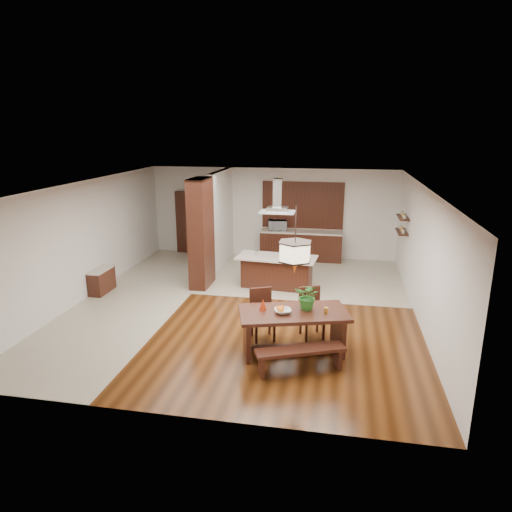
% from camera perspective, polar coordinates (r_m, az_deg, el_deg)
% --- Properties ---
extents(room_shell, '(9.00, 9.04, 2.92)m').
position_cam_1_polar(room_shell, '(10.52, -1.61, 4.34)').
color(room_shell, '#3B1D0A').
rests_on(room_shell, ground).
extents(tile_hallway, '(2.50, 9.00, 0.01)m').
position_cam_1_polar(tile_hallway, '(11.96, -14.58, -5.02)').
color(tile_hallway, '#BEB69F').
rests_on(tile_hallway, ground).
extents(tile_kitchen, '(5.50, 4.00, 0.01)m').
position_cam_1_polar(tile_kitchen, '(13.28, 6.01, -2.49)').
color(tile_kitchen, '#BEB69F').
rests_on(tile_kitchen, ground).
extents(soffit_band, '(8.00, 9.00, 0.02)m').
position_cam_1_polar(soffit_band, '(10.39, -1.65, 8.80)').
color(soffit_band, '#37170D').
rests_on(soffit_band, room_shell).
extents(partition_pier, '(0.45, 1.00, 2.90)m').
position_cam_1_polar(partition_pier, '(12.13, -6.89, 2.82)').
color(partition_pier, black).
rests_on(partition_pier, ground).
extents(partition_stub, '(0.18, 2.40, 2.90)m').
position_cam_1_polar(partition_stub, '(14.11, -4.37, 4.71)').
color(partition_stub, silver).
rests_on(partition_stub, ground).
extents(hallway_console, '(0.37, 0.88, 0.63)m').
position_cam_1_polar(hallway_console, '(12.49, -18.72, -2.95)').
color(hallway_console, black).
rests_on(hallway_console, ground).
extents(hallway_doorway, '(1.10, 0.20, 2.10)m').
position_cam_1_polar(hallway_doorway, '(15.59, -7.94, 4.17)').
color(hallway_doorway, black).
rests_on(hallway_doorway, ground).
extents(rear_counter, '(2.60, 0.62, 0.95)m').
position_cam_1_polar(rear_counter, '(14.79, 5.64, 1.33)').
color(rear_counter, black).
rests_on(rear_counter, ground).
extents(kitchen_window, '(2.60, 0.08, 1.50)m').
position_cam_1_polar(kitchen_window, '(14.78, 5.86, 6.37)').
color(kitchen_window, olive).
rests_on(kitchen_window, room_shell).
extents(shelf_lower, '(0.26, 0.90, 0.04)m').
position_cam_1_polar(shelf_lower, '(13.09, 17.75, 2.90)').
color(shelf_lower, black).
rests_on(shelf_lower, room_shell).
extents(shelf_upper, '(0.26, 0.90, 0.04)m').
position_cam_1_polar(shelf_upper, '(13.01, 17.90, 4.62)').
color(shelf_upper, black).
rests_on(shelf_upper, room_shell).
extents(dining_table, '(2.21, 1.53, 0.84)m').
position_cam_1_polar(dining_table, '(8.69, 4.68, -8.26)').
color(dining_table, black).
rests_on(dining_table, ground).
extents(dining_bench, '(1.59, 0.93, 0.45)m').
position_cam_1_polar(dining_bench, '(8.22, 5.53, -12.81)').
color(dining_bench, black).
rests_on(dining_bench, ground).
extents(dining_chair_left, '(0.60, 0.60, 1.04)m').
position_cam_1_polar(dining_chair_left, '(9.22, 0.88, -7.42)').
color(dining_chair_left, black).
rests_on(dining_chair_left, ground).
extents(dining_chair_right, '(0.60, 0.60, 1.03)m').
position_cam_1_polar(dining_chair_right, '(9.38, 7.05, -7.15)').
color(dining_chair_right, black).
rests_on(dining_chair_right, ground).
extents(pendant_lantern, '(0.64, 0.64, 1.31)m').
position_cam_1_polar(pendant_lantern, '(8.16, 4.93, 2.24)').
color(pendant_lantern, beige).
rests_on(pendant_lantern, room_shell).
extents(foliage_plant, '(0.57, 0.53, 0.52)m').
position_cam_1_polar(foliage_plant, '(8.62, 6.55, -5.03)').
color(foliage_plant, '#276B23').
rests_on(foliage_plant, dining_table).
extents(fruit_bowl, '(0.39, 0.39, 0.08)m').
position_cam_1_polar(fruit_bowl, '(8.50, 3.37, -6.88)').
color(fruit_bowl, '#B9B4A2').
rests_on(fruit_bowl, dining_table).
extents(napkin_cone, '(0.18, 0.18, 0.22)m').
position_cam_1_polar(napkin_cone, '(8.60, 0.87, -6.06)').
color(napkin_cone, '#A7270B').
rests_on(napkin_cone, dining_table).
extents(gold_ornament, '(0.08, 0.08, 0.11)m').
position_cam_1_polar(gold_ornament, '(8.57, 8.75, -6.73)').
color(gold_ornament, gold).
rests_on(gold_ornament, dining_table).
extents(kitchen_island, '(2.16, 1.09, 0.86)m').
position_cam_1_polar(kitchen_island, '(12.19, 2.60, -1.93)').
color(kitchen_island, black).
rests_on(kitchen_island, ground).
extents(range_hood, '(0.90, 0.55, 0.87)m').
position_cam_1_polar(range_hood, '(11.74, 2.73, 7.52)').
color(range_hood, silver).
rests_on(range_hood, room_shell).
extents(island_cup, '(0.15, 0.15, 0.10)m').
position_cam_1_polar(island_cup, '(11.89, 4.35, -0.07)').
color(island_cup, silver).
rests_on(island_cup, kitchen_island).
extents(microwave, '(0.65, 0.51, 0.32)m').
position_cam_1_polar(microwave, '(14.77, 2.69, 3.90)').
color(microwave, silver).
rests_on(microwave, rear_counter).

